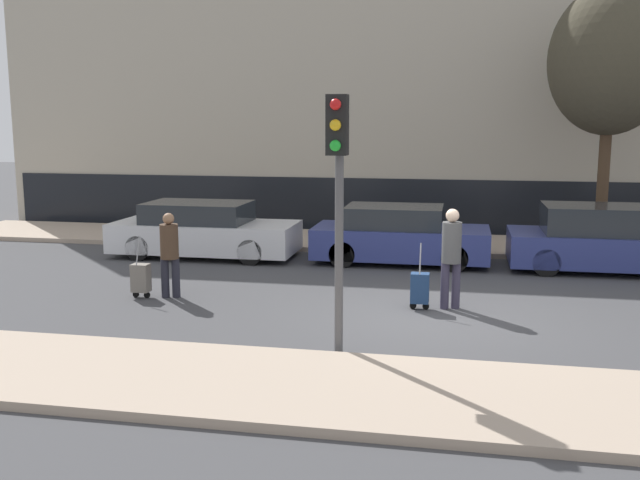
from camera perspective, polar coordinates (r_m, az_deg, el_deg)
ground_plane at (r=12.31m, az=8.97°, el=-6.07°), size 80.00×80.00×0.00m
sidewalk_near at (r=8.74m, az=7.93°, el=-12.23°), size 28.00×2.50×0.12m
sidewalk_far at (r=19.14m, az=9.85°, el=-0.33°), size 28.00×3.00×0.12m
building_facade at (r=22.76m, az=10.47°, el=13.54°), size 28.00×3.33×9.92m
parked_car_0 at (r=17.63m, az=-9.30°, el=0.73°), size 4.48×1.82×1.33m
parked_car_1 at (r=16.71m, az=6.35°, el=0.31°), size 4.04×1.76×1.33m
parked_car_2 at (r=16.88m, az=21.39°, el=-0.05°), size 3.94×1.86×1.45m
pedestrian_left at (r=13.57m, az=-11.95°, el=-0.80°), size 0.34×0.34×1.60m
trolley_left at (r=13.75m, az=-14.15°, el=-2.97°), size 0.34×0.29×1.19m
pedestrian_right at (r=12.67m, az=10.47°, el=-0.96°), size 0.34×0.34×1.78m
trolley_right at (r=12.65m, az=7.99°, el=-3.84°), size 0.34×0.29×1.19m
traffic_light at (r=9.66m, az=1.45°, el=5.41°), size 0.28×0.47×3.63m
parked_bicycle at (r=19.10m, az=6.38°, el=1.04°), size 1.77×0.06×0.96m
bare_tree_near_crossing at (r=18.89m, az=22.24°, el=13.13°), size 2.94×2.94×6.40m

